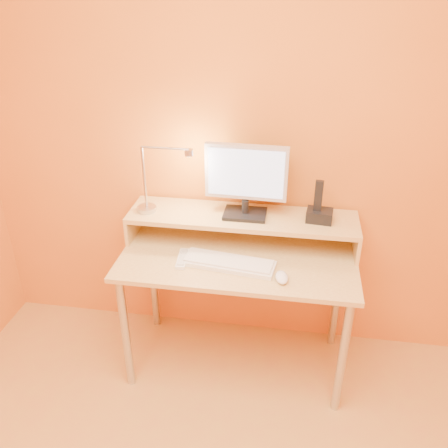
% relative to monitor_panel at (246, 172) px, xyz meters
% --- Properties ---
extents(wall_back, '(3.00, 0.04, 2.50)m').
position_rel_monitor_panel_xyz_m(wall_back, '(-0.01, 0.16, 0.13)').
color(wall_back, orange).
rests_on(wall_back, floor).
extents(desk_leg_fl, '(0.04, 0.04, 0.69)m').
position_rel_monitor_panel_xyz_m(desk_leg_fl, '(-0.56, -0.41, -0.77)').
color(desk_leg_fl, '#B5B5BA').
rests_on(desk_leg_fl, floor).
extents(desk_leg_fr, '(0.04, 0.04, 0.69)m').
position_rel_monitor_panel_xyz_m(desk_leg_fr, '(0.54, -0.41, -0.77)').
color(desk_leg_fr, '#B5B5BA').
rests_on(desk_leg_fr, floor).
extents(desk_leg_bl, '(0.04, 0.04, 0.69)m').
position_rel_monitor_panel_xyz_m(desk_leg_bl, '(-0.56, 0.09, -0.77)').
color(desk_leg_bl, '#B5B5BA').
rests_on(desk_leg_bl, floor).
extents(desk_leg_br, '(0.04, 0.04, 0.69)m').
position_rel_monitor_panel_xyz_m(desk_leg_br, '(0.54, 0.09, -0.77)').
color(desk_leg_br, '#B5B5BA').
rests_on(desk_leg_br, floor).
extents(desk_lower, '(1.20, 0.60, 0.02)m').
position_rel_monitor_panel_xyz_m(desk_lower, '(-0.01, -0.16, -0.41)').
color(desk_lower, '#DCC17E').
rests_on(desk_lower, floor).
extents(shelf_riser_left, '(0.02, 0.30, 0.14)m').
position_rel_monitor_panel_xyz_m(shelf_riser_left, '(-0.61, -0.01, -0.33)').
color(shelf_riser_left, '#DCC17E').
rests_on(shelf_riser_left, desk_lower).
extents(shelf_riser_right, '(0.02, 0.30, 0.14)m').
position_rel_monitor_panel_xyz_m(shelf_riser_right, '(0.58, -0.01, -0.33)').
color(shelf_riser_right, '#DCC17E').
rests_on(shelf_riser_right, desk_lower).
extents(desk_shelf, '(1.20, 0.30, 0.02)m').
position_rel_monitor_panel_xyz_m(desk_shelf, '(-0.01, -0.01, -0.25)').
color(desk_shelf, '#DCC17E').
rests_on(desk_shelf, desk_lower).
extents(monitor_foot, '(0.22, 0.16, 0.02)m').
position_rel_monitor_panel_xyz_m(monitor_foot, '(0.00, -0.01, -0.23)').
color(monitor_foot, black).
rests_on(monitor_foot, desk_shelf).
extents(monitor_neck, '(0.04, 0.04, 0.07)m').
position_rel_monitor_panel_xyz_m(monitor_neck, '(0.00, -0.01, -0.19)').
color(monitor_neck, black).
rests_on(monitor_neck, monitor_foot).
extents(monitor_panel, '(0.42, 0.05, 0.28)m').
position_rel_monitor_panel_xyz_m(monitor_panel, '(0.00, 0.00, 0.00)').
color(monitor_panel, silver).
rests_on(monitor_panel, monitor_neck).
extents(monitor_back, '(0.38, 0.03, 0.24)m').
position_rel_monitor_panel_xyz_m(monitor_back, '(0.00, 0.02, 0.00)').
color(monitor_back, black).
rests_on(monitor_back, monitor_panel).
extents(monitor_screen, '(0.38, 0.02, 0.25)m').
position_rel_monitor_panel_xyz_m(monitor_screen, '(0.00, -0.02, 0.00)').
color(monitor_screen, '#A6BAE5').
rests_on(monitor_screen, monitor_panel).
extents(lamp_base, '(0.10, 0.10, 0.02)m').
position_rel_monitor_panel_xyz_m(lamp_base, '(-0.52, -0.04, -0.23)').
color(lamp_base, '#B5B5BA').
rests_on(lamp_base, desk_shelf).
extents(lamp_post, '(0.01, 0.01, 0.33)m').
position_rel_monitor_panel_xyz_m(lamp_post, '(-0.52, -0.04, -0.05)').
color(lamp_post, '#B5B5BA').
rests_on(lamp_post, lamp_base).
extents(lamp_arm, '(0.24, 0.01, 0.01)m').
position_rel_monitor_panel_xyz_m(lamp_arm, '(-0.40, -0.04, 0.12)').
color(lamp_arm, '#B5B5BA').
rests_on(lamp_arm, lamp_post).
extents(lamp_head, '(0.04, 0.04, 0.03)m').
position_rel_monitor_panel_xyz_m(lamp_head, '(-0.28, -0.04, 0.10)').
color(lamp_head, '#B5B5BA').
rests_on(lamp_head, lamp_arm).
extents(lamp_bulb, '(0.03, 0.03, 0.00)m').
position_rel_monitor_panel_xyz_m(lamp_bulb, '(-0.28, -0.04, 0.09)').
color(lamp_bulb, '#FFEAC6').
rests_on(lamp_bulb, lamp_head).
extents(phone_dock, '(0.14, 0.11, 0.06)m').
position_rel_monitor_panel_xyz_m(phone_dock, '(0.38, -0.01, -0.21)').
color(phone_dock, black).
rests_on(phone_dock, desk_shelf).
extents(phone_handset, '(0.04, 0.03, 0.16)m').
position_rel_monitor_panel_xyz_m(phone_handset, '(0.37, -0.01, -0.10)').
color(phone_handset, black).
rests_on(phone_handset, phone_dock).
extents(phone_led, '(0.01, 0.00, 0.04)m').
position_rel_monitor_panel_xyz_m(phone_led, '(0.43, -0.06, -0.21)').
color(phone_led, '#1847FF').
rests_on(phone_led, phone_dock).
extents(keyboard, '(0.47, 0.20, 0.02)m').
position_rel_monitor_panel_xyz_m(keyboard, '(-0.05, -0.25, -0.39)').
color(keyboard, white).
rests_on(keyboard, desk_lower).
extents(mouse, '(0.08, 0.11, 0.04)m').
position_rel_monitor_panel_xyz_m(mouse, '(0.22, -0.34, -0.38)').
color(mouse, white).
rests_on(mouse, desk_lower).
extents(remote_control, '(0.06, 0.18, 0.02)m').
position_rel_monitor_panel_xyz_m(remote_control, '(-0.29, -0.24, -0.39)').
color(remote_control, white).
rests_on(remote_control, desk_lower).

